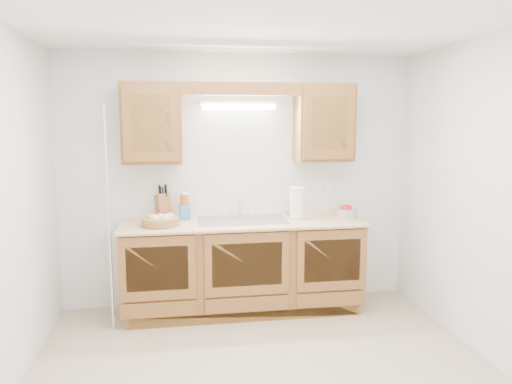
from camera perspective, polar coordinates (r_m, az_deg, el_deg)
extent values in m
plane|color=tan|center=(3.96, 0.96, -19.73)|extent=(3.50, 3.50, 0.00)
plane|color=white|center=(3.55, 1.07, 18.64)|extent=(3.50, 3.50, 0.00)
cube|color=silver|center=(5.02, -2.04, 1.31)|extent=(3.50, 0.02, 2.50)
cube|color=silver|center=(2.13, 8.30, -8.58)|extent=(3.50, 0.02, 2.50)
cube|color=silver|center=(3.67, -26.98, -2.22)|extent=(0.02, 3.00, 2.50)
cube|color=silver|center=(4.22, 25.07, -0.82)|extent=(0.02, 3.00, 2.50)
cube|color=brown|center=(4.89, -1.54, -8.57)|extent=(2.20, 0.60, 0.86)
cube|color=#E7B779|center=(4.77, -1.54, -3.56)|extent=(2.30, 0.63, 0.04)
cube|color=brown|center=(4.78, -11.83, 7.70)|extent=(0.55, 0.33, 0.75)
cube|color=brown|center=(4.99, 7.76, 7.83)|extent=(0.55, 0.33, 0.75)
cube|color=brown|center=(4.68, -1.61, 11.72)|extent=(2.20, 0.05, 0.12)
cylinder|color=white|center=(4.88, -1.93, 9.71)|extent=(0.70, 0.05, 0.05)
cube|color=white|center=(4.91, -1.98, 10.05)|extent=(0.76, 0.06, 0.05)
cube|color=#9E9EA3|center=(4.78, -1.57, -3.24)|extent=(0.84, 0.46, 0.01)
cube|color=#9E9EA3|center=(4.78, -4.07, -4.29)|extent=(0.39, 0.40, 0.16)
cube|color=#9E9EA3|center=(4.83, 0.91, -4.13)|extent=(0.39, 0.40, 0.16)
cylinder|color=silver|center=(4.98, -1.88, -2.59)|extent=(0.06, 0.06, 0.04)
cylinder|color=silver|center=(4.96, -1.89, -1.69)|extent=(0.02, 0.02, 0.16)
cylinder|color=silver|center=(4.90, -1.82, -0.75)|extent=(0.02, 0.12, 0.02)
cylinder|color=white|center=(4.98, -0.51, -2.10)|extent=(0.03, 0.03, 0.12)
cylinder|color=silver|center=(4.50, -16.46, -3.08)|extent=(0.03, 0.03, 2.00)
cube|color=white|center=(5.23, 8.37, 0.41)|extent=(0.08, 0.01, 0.12)
cylinder|color=olive|center=(4.64, -10.86, -3.31)|extent=(0.39, 0.39, 0.07)
sphere|color=#D8C67F|center=(4.60, -11.60, -3.03)|extent=(0.09, 0.09, 0.09)
sphere|color=#D8C67F|center=(4.59, -10.28, -3.03)|extent=(0.09, 0.09, 0.09)
sphere|color=tan|center=(4.67, -9.78, -2.83)|extent=(0.08, 0.08, 0.08)
sphere|color=red|center=(4.69, -11.08, -2.82)|extent=(0.08, 0.08, 0.08)
sphere|color=#72A53F|center=(4.67, -12.04, -2.91)|extent=(0.08, 0.08, 0.08)
sphere|color=#D8C67F|center=(4.63, -10.87, -2.95)|extent=(0.09, 0.09, 0.09)
sphere|color=red|center=(4.72, -10.48, -2.75)|extent=(0.07, 0.07, 0.07)
cube|color=brown|center=(4.93, -10.55, -1.65)|extent=(0.18, 0.23, 0.27)
cylinder|color=black|center=(4.89, -10.99, -0.07)|extent=(0.03, 0.04, 0.10)
cylinder|color=black|center=(4.89, -10.60, -0.02)|extent=(0.03, 0.04, 0.10)
cylinder|color=black|center=(4.89, -10.22, 0.04)|extent=(0.03, 0.04, 0.10)
cylinder|color=black|center=(4.93, -10.85, 0.14)|extent=(0.03, 0.04, 0.10)
cylinder|color=black|center=(4.93, -10.35, 0.20)|extent=(0.03, 0.04, 0.10)
cylinder|color=black|center=(4.96, -10.97, 0.28)|extent=(0.03, 0.04, 0.10)
cylinder|color=black|center=(4.96, -10.22, 0.35)|extent=(0.03, 0.04, 0.10)
cylinder|color=#DE5B0C|center=(4.89, -8.13, -1.67)|extent=(0.10, 0.10, 0.24)
cylinder|color=white|center=(4.87, -8.16, -0.20)|extent=(0.08, 0.08, 0.01)
imported|color=#297FD0|center=(4.88, -8.13, -1.84)|extent=(0.10, 0.11, 0.22)
cube|color=#CC333F|center=(5.11, 4.09, -2.53)|extent=(0.11, 0.08, 0.01)
cube|color=green|center=(5.11, 4.09, -2.43)|extent=(0.11, 0.08, 0.02)
cylinder|color=silver|center=(4.90, 4.68, -2.97)|extent=(0.18, 0.18, 0.01)
cylinder|color=silver|center=(4.87, 4.71, -1.00)|extent=(0.02, 0.02, 0.35)
cylinder|color=white|center=(4.87, 4.71, -1.19)|extent=(0.15, 0.15, 0.30)
sphere|color=silver|center=(4.84, 4.73, 1.06)|extent=(0.02, 0.02, 0.02)
cylinder|color=silver|center=(5.03, 10.13, -2.31)|extent=(0.30, 0.30, 0.09)
sphere|color=red|center=(5.01, 9.85, -1.81)|extent=(0.06, 0.06, 0.06)
sphere|color=red|center=(5.05, 10.37, -1.75)|extent=(0.06, 0.06, 0.06)
sphere|color=red|center=(4.99, 10.25, -1.85)|extent=(0.06, 0.06, 0.06)
sphere|color=red|center=(5.01, 10.60, -1.82)|extent=(0.06, 0.06, 0.06)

